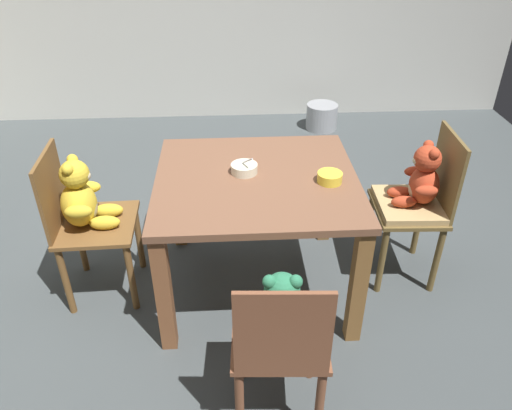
% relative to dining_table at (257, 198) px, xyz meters
% --- Properties ---
extents(ground_plane, '(5.20, 5.20, 0.04)m').
position_rel_dining_table_xyz_m(ground_plane, '(0.00, 0.00, -0.60)').
color(ground_plane, '#414748').
extents(dining_table, '(1.02, 0.95, 0.70)m').
position_rel_dining_table_xyz_m(dining_table, '(0.00, 0.00, 0.00)').
color(dining_table, brown).
rests_on(dining_table, ground_plane).
extents(teddy_chair_near_front, '(0.39, 0.40, 0.83)m').
position_rel_dining_table_xyz_m(teddy_chair_near_front, '(0.04, -0.85, -0.06)').
color(teddy_chair_near_front, brown).
rests_on(teddy_chair_near_front, ground_plane).
extents(teddy_chair_near_left, '(0.41, 0.42, 0.85)m').
position_rel_dining_table_xyz_m(teddy_chair_near_left, '(-0.89, 0.01, -0.03)').
color(teddy_chair_near_left, brown).
rests_on(teddy_chair_near_left, ground_plane).
extents(teddy_chair_near_right, '(0.38, 0.42, 0.88)m').
position_rel_dining_table_xyz_m(teddy_chair_near_right, '(0.88, 0.06, -0.04)').
color(teddy_chair_near_right, brown).
rests_on(teddy_chair_near_right, ground_plane).
extents(porridge_bowl_cream_center, '(0.14, 0.14, 0.11)m').
position_rel_dining_table_xyz_m(porridge_bowl_cream_center, '(-0.06, 0.05, 0.14)').
color(porridge_bowl_cream_center, beige).
rests_on(porridge_bowl_cream_center, dining_table).
extents(porridge_bowl_yellow_near_right, '(0.12, 0.12, 0.05)m').
position_rel_dining_table_xyz_m(porridge_bowl_yellow_near_right, '(0.36, -0.06, 0.14)').
color(porridge_bowl_yellow_near_right, yellow).
rests_on(porridge_bowl_yellow_near_right, dining_table).
extents(metal_pail, '(0.29, 0.29, 0.24)m').
position_rel_dining_table_xyz_m(metal_pail, '(0.74, 2.15, -0.47)').
color(metal_pail, '#93969B').
rests_on(metal_pail, ground_plane).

